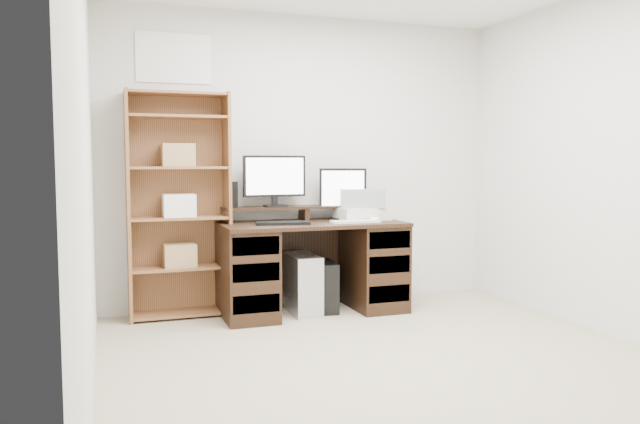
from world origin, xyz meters
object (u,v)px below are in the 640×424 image
tower_black (324,286)px  desk (312,265)px  monitor_wide (275,178)px  monitor_small (343,192)px  bookshelf (179,203)px  tower_silver (302,283)px  printer (362,213)px

tower_black → desk: bearing=-164.5°
monitor_wide → monitor_small: 0.61m
desk → bookshelf: bearing=168.5°
monitor_wide → bookshelf: bearing=174.7°
bookshelf → monitor_small: bearing=-3.1°
desk → tower_silver: 0.17m
desk → printer: bearing=8.6°
desk → printer: size_ratio=3.54×
monitor_small → bookshelf: size_ratio=0.24×
desk → bookshelf: size_ratio=0.83×
desk → tower_black: (0.11, 0.02, -0.18)m
monitor_small → tower_black: monitor_small is taller
monitor_small → tower_silver: size_ratio=0.91×
desk → printer: printer is taller
monitor_wide → bookshelf: bookshelf is taller
desk → monitor_wide: (-0.26, 0.19, 0.72)m
printer → desk: bearing=-174.9°
tower_silver → bookshelf: 1.20m
monitor_small → desk: bearing=-136.5°
monitor_wide → tower_silver: size_ratio=1.12×
monitor_small → printer: monitor_small is taller
monitor_small → bookshelf: 1.38m
desk → printer: (0.48, 0.07, 0.41)m
tower_silver → monitor_small: bearing=18.1°
printer → bookshelf: bookshelf is taller
tower_silver → printer: bearing=7.1°
printer → tower_silver: 0.80m
monitor_wide → bookshelf: (-0.79, 0.02, -0.19)m
desk → monitor_small: monitor_small is taller
printer → tower_silver: printer is taller
monitor_small → tower_black: size_ratio=1.02×
tower_silver → bookshelf: size_ratio=0.27×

